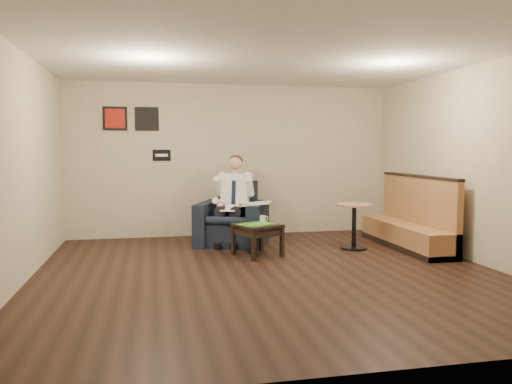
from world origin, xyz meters
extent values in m
plane|color=black|center=(0.00, 0.00, 0.00)|extent=(6.00, 6.00, 0.00)
cube|color=beige|center=(0.00, 3.00, 1.40)|extent=(6.00, 0.02, 2.80)
cube|color=beige|center=(0.00, -3.00, 1.40)|extent=(6.00, 0.02, 2.80)
cube|color=beige|center=(-3.00, 0.00, 1.40)|extent=(0.02, 6.00, 2.80)
cube|color=beige|center=(3.00, 0.00, 1.40)|extent=(0.02, 6.00, 2.80)
cube|color=white|center=(0.00, 0.00, 2.80)|extent=(6.00, 6.00, 0.02)
cube|color=black|center=(-1.30, 2.98, 1.50)|extent=(0.32, 0.02, 0.20)
cube|color=red|center=(-2.10, 2.98, 2.15)|extent=(0.42, 0.03, 0.42)
cube|color=black|center=(-1.55, 2.98, 2.15)|extent=(0.42, 0.03, 0.42)
cube|color=black|center=(-0.16, 2.04, 0.53)|extent=(1.42, 1.42, 1.05)
cube|color=white|center=(-0.25, 1.81, 0.65)|extent=(0.34, 0.40, 0.01)
cube|color=silver|center=(0.21, 1.77, 0.72)|extent=(0.62, 0.69, 0.01)
cube|color=black|center=(0.07, 1.06, 0.24)|extent=(0.78, 0.78, 0.48)
cube|color=#50D52A|center=(0.05, 1.02, 0.49)|extent=(0.59, 0.55, 0.01)
cylinder|color=white|center=(0.19, 1.25, 0.53)|extent=(0.12, 0.12, 0.10)
cube|color=black|center=(0.05, 1.24, 0.49)|extent=(0.16, 0.11, 0.01)
cube|color=#9D6A3D|center=(2.59, 1.19, 0.58)|extent=(0.54, 2.28, 1.17)
cylinder|color=#9F7856|center=(1.70, 1.25, 0.37)|extent=(0.76, 0.76, 0.73)
camera|label=1|loc=(-1.48, -6.23, 1.61)|focal=35.00mm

